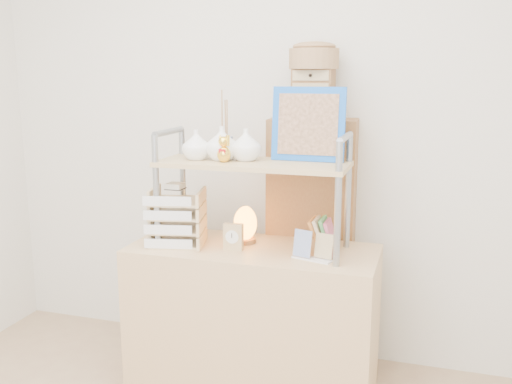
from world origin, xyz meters
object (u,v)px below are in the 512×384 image
cabinet (311,245)px  salt_lamp (245,224)px  letter_tray (177,220)px  desk (253,320)px

cabinet → salt_lamp: 0.44m
letter_tray → salt_lamp: size_ratio=1.65×
desk → letter_tray: size_ratio=3.90×
cabinet → letter_tray: (-0.59, -0.42, 0.20)m
letter_tray → salt_lamp: 0.34m
cabinet → letter_tray: size_ratio=4.39×
cabinet → salt_lamp: bearing=-136.0°
cabinet → letter_tray: cabinet is taller
cabinet → letter_tray: bearing=-148.2°
desk → cabinet: size_ratio=0.89×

